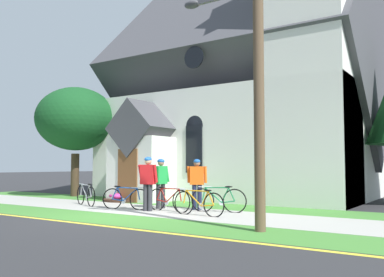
% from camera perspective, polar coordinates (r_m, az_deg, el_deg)
% --- Properties ---
extents(ground, '(140.00, 140.00, 0.00)m').
position_cam_1_polar(ground, '(15.22, -0.11, -9.15)').
color(ground, '#2B2B2D').
extents(sidewalk_slab, '(32.00, 2.70, 0.01)m').
position_cam_1_polar(sidewalk_slab, '(14.09, -7.42, -9.54)').
color(sidewalk_slab, '#A8A59E').
rests_on(sidewalk_slab, ground).
extents(grass_verge, '(32.00, 1.82, 0.01)m').
position_cam_1_polar(grass_verge, '(12.49, -14.38, -10.22)').
color(grass_verge, '#427F33').
rests_on(grass_verge, ground).
extents(church_lawn, '(24.00, 2.04, 0.01)m').
position_cam_1_polar(church_lawn, '(15.95, -1.72, -8.88)').
color(church_lawn, '#427F33').
rests_on(church_lawn, ground).
extents(curb_paint_stripe, '(28.00, 0.16, 0.01)m').
position_cam_1_polar(curb_paint_stripe, '(11.82, -18.27, -10.54)').
color(curb_paint_stripe, yellow).
rests_on(curb_paint_stripe, ground).
extents(church_building, '(12.13, 12.01, 13.10)m').
position_cam_1_polar(church_building, '(20.92, 8.32, 5.20)').
color(church_building, silver).
rests_on(church_building, ground).
extents(church_sign, '(2.32, 0.21, 1.79)m').
position_cam_1_polar(church_sign, '(17.55, -8.32, -4.58)').
color(church_sign, '#474C56').
rests_on(church_sign, ground).
extents(flower_bed, '(1.91, 1.91, 0.34)m').
position_cam_1_polar(flower_bed, '(17.44, -9.01, -8.07)').
color(flower_bed, '#382319').
rests_on(flower_bed, ground).
extents(bicycle_white, '(1.65, 0.67, 0.82)m').
position_cam_1_polar(bicycle_white, '(15.78, -14.27, -7.47)').
color(bicycle_white, black).
rests_on(bicycle_white, ground).
extents(bicycle_orange, '(1.77, 0.13, 0.78)m').
position_cam_1_polar(bicycle_orange, '(12.19, 0.91, -8.78)').
color(bicycle_orange, black).
rests_on(bicycle_orange, ground).
extents(bicycle_silver, '(1.63, 0.53, 0.80)m').
position_cam_1_polar(bicycle_silver, '(14.05, -9.04, -8.06)').
color(bicycle_silver, black).
rests_on(bicycle_silver, ground).
extents(bicycle_black, '(1.75, 0.19, 0.79)m').
position_cam_1_polar(bicycle_black, '(13.34, -3.20, -8.31)').
color(bicycle_black, black).
rests_on(bicycle_black, ground).
extents(bicycle_yellow, '(1.73, 0.49, 0.84)m').
position_cam_1_polar(bicycle_yellow, '(13.10, 3.65, -8.33)').
color(bicycle_yellow, black).
rests_on(bicycle_yellow, ground).
extents(cyclist_in_green_jersey, '(0.67, 0.31, 1.72)m').
position_cam_1_polar(cyclist_in_green_jersey, '(13.38, -6.02, -5.52)').
color(cyclist_in_green_jersey, '#2D2D33').
rests_on(cyclist_in_green_jersey, ground).
extents(cyclist_in_blue_jersey, '(0.28, 0.72, 1.67)m').
position_cam_1_polar(cyclist_in_blue_jersey, '(14.16, -4.28, -5.59)').
color(cyclist_in_blue_jersey, '#2D2D33').
rests_on(cyclist_in_blue_jersey, ground).
extents(cyclist_in_yellow_jersey, '(0.61, 0.41, 1.65)m').
position_cam_1_polar(cyclist_in_yellow_jersey, '(13.76, 0.68, -5.70)').
color(cyclist_in_yellow_jersey, '#191E38').
rests_on(cyclist_in_yellow_jersey, ground).
extents(utility_pole, '(3.12, 0.28, 7.90)m').
position_cam_1_polar(utility_pole, '(9.89, 8.44, 13.59)').
color(utility_pole, brown).
rests_on(utility_pole, ground).
extents(yard_deciduous_tree, '(3.74, 3.74, 5.14)m').
position_cam_1_polar(yard_deciduous_tree, '(20.60, -15.54, 2.53)').
color(yard_deciduous_tree, '#3D2D1E').
rests_on(yard_deciduous_tree, ground).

